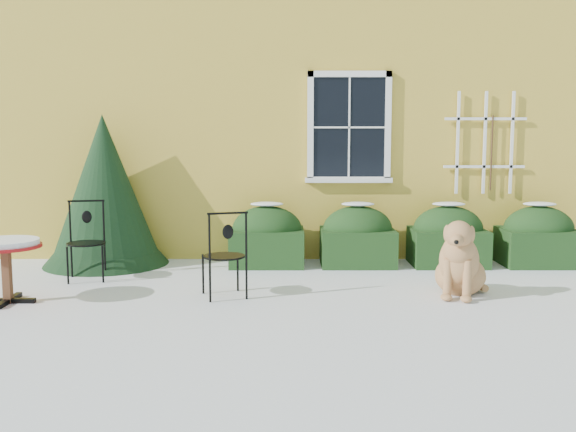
{
  "coord_description": "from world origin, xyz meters",
  "views": [
    {
      "loc": [
        -0.01,
        -6.55,
        1.82
      ],
      "look_at": [
        0.0,
        1.0,
        0.9
      ],
      "focal_mm": 40.0,
      "sensor_mm": 36.0,
      "label": 1
    }
  ],
  "objects_px": {
    "patio_chair_near": "(225,254)",
    "bistro_table": "(6,250)",
    "dog": "(460,264)",
    "patio_chair_far": "(86,240)",
    "evergreen_shrub": "(105,205)"
  },
  "relations": [
    {
      "from": "patio_chair_near",
      "to": "bistro_table",
      "type": "bearing_deg",
      "value": -12.01
    },
    {
      "from": "patio_chair_far",
      "to": "dog",
      "type": "height_order",
      "value": "patio_chair_far"
    },
    {
      "from": "bistro_table",
      "to": "dog",
      "type": "relative_size",
      "value": 0.77
    },
    {
      "from": "evergreen_shrub",
      "to": "bistro_table",
      "type": "distance_m",
      "value": 2.28
    },
    {
      "from": "patio_chair_near",
      "to": "dog",
      "type": "bearing_deg",
      "value": 162.83
    },
    {
      "from": "patio_chair_near",
      "to": "patio_chair_far",
      "type": "height_order",
      "value": "patio_chair_far"
    },
    {
      "from": "patio_chair_near",
      "to": "patio_chair_far",
      "type": "relative_size",
      "value": 0.99
    },
    {
      "from": "evergreen_shrub",
      "to": "patio_chair_far",
      "type": "bearing_deg",
      "value": -88.32
    },
    {
      "from": "dog",
      "to": "patio_chair_far",
      "type": "bearing_deg",
      "value": -170.92
    },
    {
      "from": "evergreen_shrub",
      "to": "dog",
      "type": "xyz_separation_m",
      "value": [
        4.61,
        -1.91,
        -0.49
      ]
    },
    {
      "from": "evergreen_shrub",
      "to": "patio_chair_far",
      "type": "relative_size",
      "value": 2.12
    },
    {
      "from": "evergreen_shrub",
      "to": "patio_chair_near",
      "type": "xyz_separation_m",
      "value": [
        1.91,
        -1.96,
        -0.37
      ]
    },
    {
      "from": "evergreen_shrub",
      "to": "dog",
      "type": "bearing_deg",
      "value": -22.55
    },
    {
      "from": "evergreen_shrub",
      "to": "bistro_table",
      "type": "height_order",
      "value": "evergreen_shrub"
    },
    {
      "from": "patio_chair_near",
      "to": "dog",
      "type": "relative_size",
      "value": 1.01
    }
  ]
}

